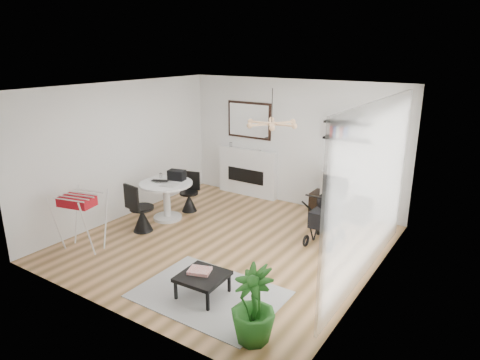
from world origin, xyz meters
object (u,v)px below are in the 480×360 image
Objects in this scene: fireplace at (247,166)px; coffee_table at (203,277)px; potted_plant at (253,305)px; dining_table at (167,195)px; drying_rack at (82,220)px; stroller at (327,219)px; tv_console at (340,206)px; crt_tv at (340,183)px.

coffee_table is (1.80, -3.98, -0.39)m from fireplace.
fireplace reaches higher than potted_plant.
fireplace is 2.23m from dining_table.
drying_rack reaches higher than dining_table.
drying_rack reaches higher than stroller.
tv_console is 1.15× the size of dining_table.
fireplace is 5.26m from potted_plant.
crt_tv reaches higher than tv_console.
dining_table is at bearing 68.60° from drying_rack.
dining_table is at bearing 146.66° from potted_plant.
stroller reaches higher than dining_table.
stroller is at bearing 74.00° from coffee_table.
drying_rack is at bearing -101.52° from fireplace.
dining_table is (-2.82, -2.01, -0.21)m from crt_tv.
crt_tv is at bearing 82.85° from coffee_table.
tv_console is 1.21× the size of drying_rack.
coffee_table is (-0.52, -3.84, 0.07)m from tv_console.
coffee_table is at bearing -65.64° from fireplace.
tv_console reaches higher than coffee_table.
tv_console is 1.27× the size of potted_plant.
dining_table is (-0.54, -2.15, -0.18)m from fireplace.
crt_tv is 3.47m from dining_table.
stroller reaches higher than potted_plant.
drying_rack is at bearing 173.00° from potted_plant.
stroller is (3.35, 2.55, -0.10)m from drying_rack.
potted_plant reaches higher than tv_console.
fireplace is at bearing 151.33° from stroller.
crt_tv is at bearing 35.44° from dining_table.
potted_plant reaches higher than coffee_table.
tv_console is 1.86× the size of coffee_table.
stroller is at bearing -79.99° from tv_console.
tv_console is 4.93m from drying_rack.
crt_tv is (2.28, -0.15, 0.03)m from fireplace.
drying_rack is 3.71m from potted_plant.
crt_tv is 4.30m from potted_plant.
fireplace is at bearing 176.30° from crt_tv.
drying_rack is 1.54× the size of coffee_table.
coffee_table is (2.61, -0.03, -0.23)m from drying_rack.
drying_rack is 1.00× the size of stroller.
potted_plant is at bearing -82.10° from crt_tv.
dining_table is 3.17m from stroller.
potted_plant is at bearing -33.34° from dining_table.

